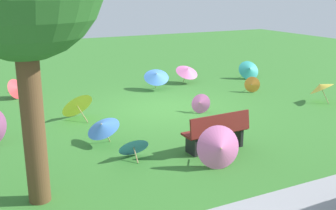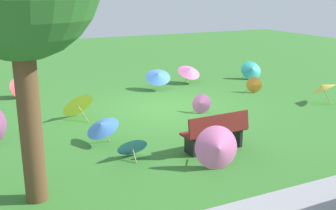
# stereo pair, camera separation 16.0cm
# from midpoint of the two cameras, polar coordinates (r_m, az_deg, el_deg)

# --- Properties ---
(ground) EXTENTS (40.00, 40.00, 0.00)m
(ground) POSITION_cam_midpoint_polar(r_m,az_deg,el_deg) (12.87, 0.21, -0.50)
(ground) COLOR #387A2D
(park_bench) EXTENTS (1.62, 0.54, 0.90)m
(park_bench) POSITION_cam_midpoint_polar(r_m,az_deg,el_deg) (9.50, 7.16, -3.67)
(park_bench) COLOR maroon
(park_bench) RESTS_ON ground
(parasol_blue_0) EXTENTS (0.71, 0.64, 0.60)m
(parasol_blue_0) POSITION_cam_midpoint_polar(r_m,az_deg,el_deg) (9.11, -4.59, -5.56)
(parasol_blue_0) COLOR tan
(parasol_blue_0) RESTS_ON ground
(parasol_yellow_0) EXTENTS (1.08, 1.07, 0.81)m
(parasol_yellow_0) POSITION_cam_midpoint_polar(r_m,az_deg,el_deg) (14.33, 21.01, 2.33)
(parasol_yellow_0) COLOR tan
(parasol_yellow_0) RESTS_ON ground
(parasol_orange_0) EXTENTS (0.59, 0.57, 0.58)m
(parasol_orange_0) POSITION_cam_midpoint_polar(r_m,az_deg,el_deg) (15.15, 12.13, 2.76)
(parasol_orange_0) COLOR tan
(parasol_orange_0) RESTS_ON ground
(parasol_pink_1) EXTENTS (0.65, 0.70, 0.59)m
(parasol_pink_1) POSITION_cam_midpoint_polar(r_m,az_deg,el_deg) (12.42, 4.95, 0.24)
(parasol_pink_1) COLOR tan
(parasol_pink_1) RESTS_ON ground
(parasol_blue_1) EXTENTS (1.16, 1.14, 0.86)m
(parasol_blue_1) POSITION_cam_midpoint_polar(r_m,az_deg,el_deg) (15.16, -1.08, 4.13)
(parasol_blue_1) COLOR tan
(parasol_blue_1) RESTS_ON ground
(parasol_pink_2) EXTENTS (0.99, 0.84, 0.94)m
(parasol_pink_2) POSITION_cam_midpoint_polar(r_m,az_deg,el_deg) (8.52, 7.44, -5.97)
(parasol_pink_2) COLOR tan
(parasol_pink_2) RESTS_ON ground
(parasol_teal_0) EXTENTS (0.99, 0.95, 0.81)m
(parasol_teal_0) POSITION_cam_midpoint_polar(r_m,az_deg,el_deg) (17.40, 11.82, 4.83)
(parasol_teal_0) COLOR tan
(parasol_teal_0) RESTS_ON ground
(parasol_pink_3) EXTENTS (0.95, 0.93, 0.80)m
(parasol_pink_3) POSITION_cam_midpoint_polar(r_m,az_deg,el_deg) (16.28, 3.27, 4.79)
(parasol_pink_3) COLOR tan
(parasol_pink_3) RESTS_ON ground
(parasol_blue_3) EXTENTS (1.05, 1.05, 0.70)m
(parasol_blue_3) POSITION_cam_midpoint_polar(r_m,az_deg,el_deg) (9.94, -8.74, -2.91)
(parasol_blue_3) COLOR tan
(parasol_blue_3) RESTS_ON ground
(parasol_red_2) EXTENTS (0.77, 0.74, 0.70)m
(parasol_red_2) POSITION_cam_midpoint_polar(r_m,az_deg,el_deg) (14.94, -19.72, 2.24)
(parasol_red_2) COLOR tan
(parasol_red_2) RESTS_ON ground
(parasol_yellow_2) EXTENTS (1.12, 1.01, 0.86)m
(parasol_yellow_2) POSITION_cam_midpoint_polar(r_m,az_deg,el_deg) (12.05, -12.19, 0.18)
(parasol_yellow_2) COLOR tan
(parasol_yellow_2) RESTS_ON ground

